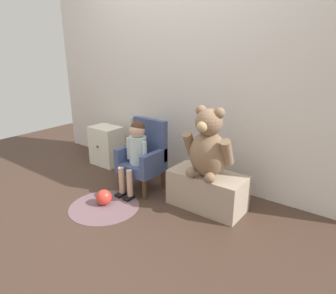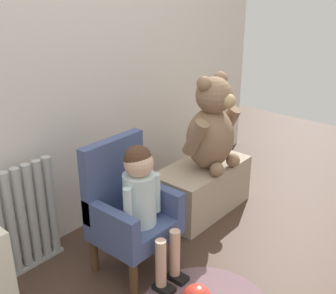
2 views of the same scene
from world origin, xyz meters
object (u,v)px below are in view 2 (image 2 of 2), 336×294
child_armchair (128,209)px  child_figure (143,194)px  radiator (27,218)px  low_bench (202,188)px  large_teddy_bear (212,128)px

child_armchair → child_figure: bearing=-90.0°
radiator → child_armchair: size_ratio=0.84×
child_figure → low_bench: (0.73, 0.15, -0.31)m
child_armchair → low_bench: size_ratio=1.05×
radiator → child_figure: bearing=-54.3°
child_armchair → large_teddy_bear: (0.74, -0.01, 0.26)m
child_armchair → child_figure: (-0.00, -0.11, 0.13)m
child_armchair → radiator: bearing=132.6°
child_armchair → large_teddy_bear: 0.79m
radiator → large_teddy_bear: bearing=-20.2°
radiator → child_figure: child_figure is taller
child_armchair → large_teddy_bear: large_teddy_bear is taller
radiator → child_armchair: 0.54m
large_teddy_bear → low_bench: bearing=108.8°
child_figure → low_bench: bearing=11.5°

